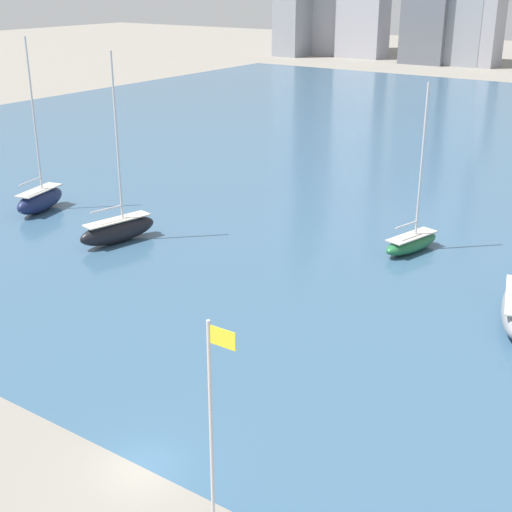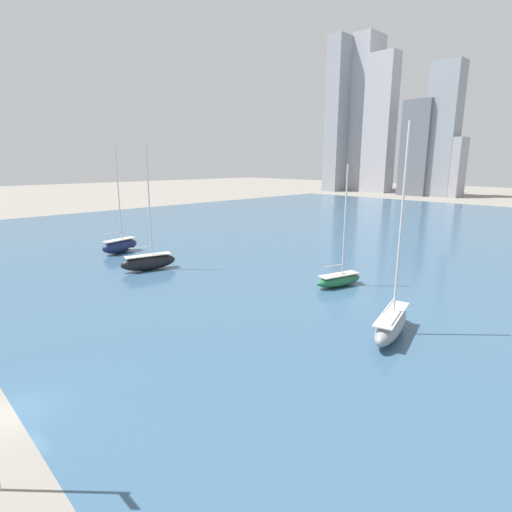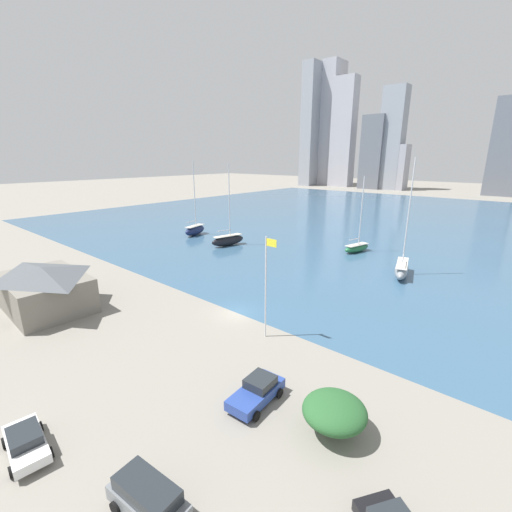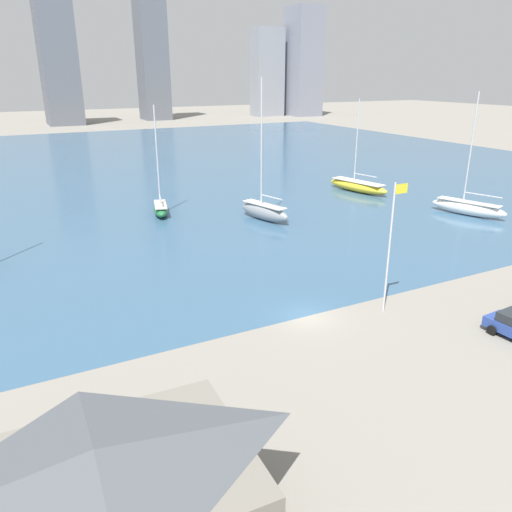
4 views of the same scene
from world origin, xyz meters
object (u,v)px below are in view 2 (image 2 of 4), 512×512
(sailboat_navy, at_px, (120,245))
(sailboat_green, at_px, (339,279))
(sailboat_black, at_px, (149,261))
(sailboat_gray, at_px, (391,323))

(sailboat_navy, distance_m, sailboat_green, 35.22)
(sailboat_navy, relative_size, sailboat_green, 1.18)
(sailboat_navy, xyz_separation_m, sailboat_black, (12.33, -1.93, -0.05))
(sailboat_black, distance_m, sailboat_green, 24.57)
(sailboat_green, bearing_deg, sailboat_black, -136.06)
(sailboat_green, bearing_deg, sailboat_gray, -23.07)
(sailboat_navy, xyz_separation_m, sailboat_green, (33.73, 10.13, -0.33))
(sailboat_navy, height_order, sailboat_gray, sailboat_gray)
(sailboat_gray, bearing_deg, sailboat_green, 127.11)
(sailboat_black, bearing_deg, sailboat_gray, 19.01)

